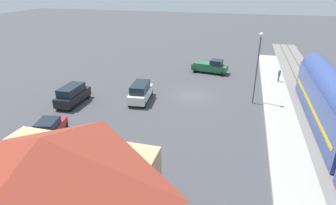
% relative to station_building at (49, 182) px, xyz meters
% --- Properties ---
extents(ground_plane, '(200.00, 200.00, 0.00)m').
position_rel_station_building_xyz_m(ground_plane, '(-4.00, -22.00, -3.06)').
color(ground_plane, '#424247').
extents(railway_track, '(4.80, 70.00, 0.30)m').
position_rel_station_building_xyz_m(railway_track, '(-18.00, -22.00, -2.96)').
color(railway_track, slate).
rests_on(railway_track, ground).
extents(platform, '(3.20, 46.00, 0.30)m').
position_rel_station_building_xyz_m(platform, '(-14.00, -22.00, -2.91)').
color(platform, '#A8A399').
rests_on(platform, ground).
extents(station_building, '(11.16, 9.31, 5.88)m').
position_rel_station_building_xyz_m(station_building, '(0.00, 0.00, 0.00)').
color(station_building, tan).
rests_on(station_building, ground).
extents(pedestrian_on_platform, '(0.36, 0.36, 1.71)m').
position_rel_station_building_xyz_m(pedestrian_on_platform, '(-14.66, -29.64, -1.78)').
color(pedestrian_on_platform, brown).
rests_on(pedestrian_on_platform, platform).
extents(suv_white, '(2.50, 5.09, 2.22)m').
position_rel_station_building_xyz_m(suv_white, '(1.71, -18.71, -1.91)').
color(suv_white, white).
rests_on(suv_white, ground).
extents(sedan_red, '(2.83, 4.80, 1.74)m').
position_rel_station_building_xyz_m(sedan_red, '(6.73, -8.41, -2.18)').
color(sedan_red, red).
rests_on(sedan_red, ground).
extents(pickup_green, '(5.63, 3.09, 2.14)m').
position_rel_station_building_xyz_m(pickup_green, '(-4.84, -32.05, -2.03)').
color(pickup_green, '#236638').
rests_on(pickup_green, ground).
extents(suv_black, '(2.05, 4.93, 2.22)m').
position_rel_station_building_xyz_m(suv_black, '(8.99, -15.80, -1.91)').
color(suv_black, black).
rests_on(suv_black, ground).
extents(light_pole_near_platform, '(0.44, 0.44, 8.18)m').
position_rel_station_building_xyz_m(light_pole_near_platform, '(-11.20, -21.53, 2.05)').
color(light_pole_near_platform, '#515156').
rests_on(light_pole_near_platform, ground).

